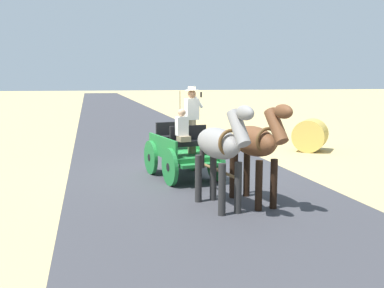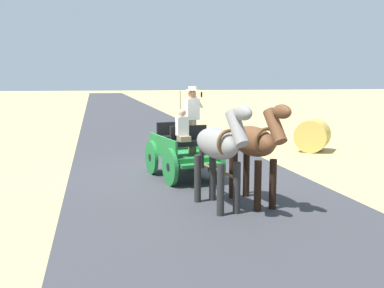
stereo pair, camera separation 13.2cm
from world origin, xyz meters
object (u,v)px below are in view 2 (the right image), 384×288
Objects in this scene: horse_drawn_carriage at (184,149)px; horse_off_side at (219,146)px; horse_near_side at (255,144)px; hay_bale at (312,135)px.

horse_off_side is at bearing 92.30° from horse_drawn_carriage.
horse_drawn_carriage is at bearing -71.70° from horse_near_side.
horse_off_side is 1.84× the size of hay_bale.
horse_off_side is (-0.12, 3.06, 0.51)m from horse_drawn_carriage.
horse_off_side is (0.84, 0.15, 0.00)m from horse_near_side.
horse_drawn_carriage is at bearing 31.69° from hay_bale.
horse_near_side is (-0.96, 2.90, 0.51)m from horse_drawn_carriage.
horse_near_side is at bearing -169.67° from horse_off_side.
horse_near_side is 7.94m from hay_bale.
horse_drawn_carriage is 3.10m from horse_off_side.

